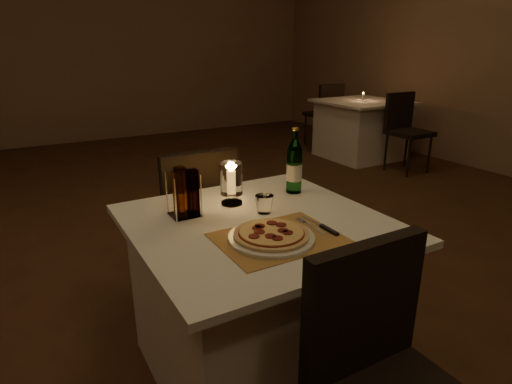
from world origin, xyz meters
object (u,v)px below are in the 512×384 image
water_bottle (294,167)px  neighbor_table_right (360,129)px  tumbler (264,204)px  chair_far (194,209)px  plate (271,238)px  chair_near (384,367)px  pizza (271,234)px  main_table (258,298)px  hurricane_candle (231,180)px

water_bottle → neighbor_table_right: (2.80, 2.50, -0.49)m
tumbler → water_bottle: size_ratio=0.25×
chair_far → tumbler: size_ratio=11.52×
plate → chair_near: bearing=-84.7°
plate → pizza: 0.02m
main_table → chair_near: size_ratio=1.11×
pizza → water_bottle: size_ratio=0.89×
chair_far → hurricane_candle: size_ratio=4.67×
pizza → hurricane_candle: size_ratio=1.45×
chair_far → water_bottle: bearing=-55.6°
hurricane_candle → neighbor_table_right: bearing=38.5°
hurricane_candle → neighbor_table_right: (3.14, 2.50, -0.48)m
main_table → chair_near: chair_near is taller
tumbler → pizza: bearing=-115.6°
chair_near → pizza: size_ratio=3.21×
main_table → hurricane_candle: 0.53m
chair_far → neighbor_table_right: chair_far is taller
neighbor_table_right → main_table: bearing=-138.9°
plate → pizza: size_ratio=1.14×
main_table → water_bottle: size_ratio=3.16×
main_table → tumbler: 0.42m
chair_far → plate: (-0.05, -0.89, 0.20)m
chair_far → plate: bearing=-93.2°
water_bottle → hurricane_candle: bearing=179.2°
chair_near → water_bottle: size_ratio=2.85×
pizza → tumbler: 0.28m
main_table → plate: plate is taller
neighbor_table_right → chair_near: bearing=-132.3°
water_bottle → neighbor_table_right: 3.79m
chair_near → hurricane_candle: bearing=90.2°
chair_near → chair_far: same height
chair_near → water_bottle: 1.05m
water_bottle → chair_far: bearing=124.4°
chair_near → water_bottle: (0.33, 0.94, 0.32)m
pizza → neighbor_table_right: bearing=42.4°
chair_far → tumbler: 0.69m
chair_near → pizza: 0.58m
plate → hurricane_candle: 0.43m
water_bottle → hurricane_candle: (-0.34, 0.00, -0.01)m
plate → neighbor_table_right: plate is taller
chair_near → tumbler: size_ratio=11.52×
plate → hurricane_candle: hurricane_candle is taller
chair_near → chair_far: (-0.00, 1.43, 0.00)m
plate → chair_far: bearing=86.8°
plate → water_bottle: (0.38, 0.41, 0.12)m
neighbor_table_right → chair_far: bearing=-147.2°
hurricane_candle → water_bottle: bearing=-0.8°
plate → tumbler: size_ratio=4.09×
chair_near → plate: chair_near is taller
tumbler → neighbor_table_right: 4.08m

